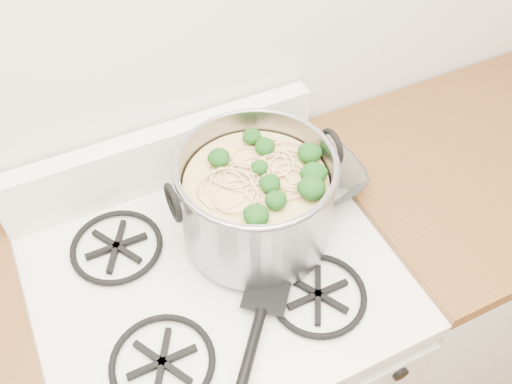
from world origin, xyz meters
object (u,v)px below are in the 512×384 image
object	(u,v)px
stock_pot	(256,200)
spatula	(268,287)
glass_bowl	(308,182)
gas_range	(224,366)

from	to	relation	value
stock_pot	spatula	xyz separation A→B (m)	(-0.05, -0.15, -0.09)
glass_bowl	gas_range	bearing A→B (deg)	-158.04
spatula	stock_pot	bearing A→B (deg)	112.46
stock_pot	glass_bowl	bearing A→B (deg)	21.08
gas_range	stock_pot	size ratio (longest dim) A/B	2.55
gas_range	glass_bowl	size ratio (longest dim) A/B	9.61
stock_pot	glass_bowl	distance (m)	0.20
stock_pot	glass_bowl	size ratio (longest dim) A/B	3.77
gas_range	glass_bowl	bearing A→B (deg)	21.96
spatula	gas_range	bearing A→B (deg)	168.07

